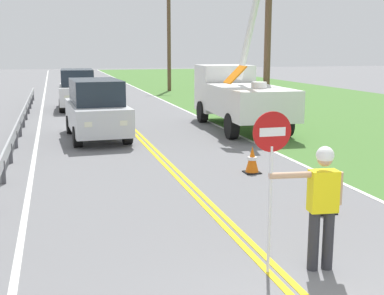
% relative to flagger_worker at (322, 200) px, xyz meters
% --- Properties ---
extents(grass_verge_right, '(16.00, 110.00, 0.01)m').
position_rel_flagger_worker_xyz_m(grass_verge_right, '(10.93, 17.83, -1.04)').
color(grass_verge_right, '#477533').
rests_on(grass_verge_right, ground).
extents(centerline_yellow_left, '(0.11, 110.00, 0.01)m').
position_rel_flagger_worker_xyz_m(centerline_yellow_left, '(-0.76, 17.83, -1.04)').
color(centerline_yellow_left, yellow).
rests_on(centerline_yellow_left, ground).
extents(centerline_yellow_right, '(0.11, 110.00, 0.01)m').
position_rel_flagger_worker_xyz_m(centerline_yellow_right, '(-0.58, 17.83, -1.04)').
color(centerline_yellow_right, yellow).
rests_on(centerline_yellow_right, ground).
extents(edge_line_right, '(0.12, 110.00, 0.01)m').
position_rel_flagger_worker_xyz_m(edge_line_right, '(2.93, 17.83, -1.04)').
color(edge_line_right, silver).
rests_on(edge_line_right, ground).
extents(edge_line_left, '(0.12, 110.00, 0.01)m').
position_rel_flagger_worker_xyz_m(edge_line_left, '(-4.27, 17.83, -1.04)').
color(edge_line_left, silver).
rests_on(edge_line_left, ground).
extents(flagger_worker, '(1.08, 0.28, 1.83)m').
position_rel_flagger_worker_xyz_m(flagger_worker, '(0.00, 0.00, 0.00)').
color(flagger_worker, '#2D2D33').
rests_on(flagger_worker, ground).
extents(stop_sign_paddle, '(0.56, 0.04, 2.33)m').
position_rel_flagger_worker_xyz_m(stop_sign_paddle, '(-0.76, 0.09, 0.66)').
color(stop_sign_paddle, silver).
rests_on(stop_sign_paddle, ground).
extents(utility_bucket_truck, '(2.91, 6.89, 5.97)m').
position_rel_flagger_worker_xyz_m(utility_bucket_truck, '(3.56, 13.11, 0.38)').
color(utility_bucket_truck, white).
rests_on(utility_bucket_truck, ground).
extents(oncoming_suv_nearest, '(2.08, 4.68, 2.10)m').
position_rel_flagger_worker_xyz_m(oncoming_suv_nearest, '(-2.18, 11.97, 0.01)').
color(oncoming_suv_nearest, silver).
rests_on(oncoming_suv_nearest, ground).
extents(oncoming_suv_second, '(2.02, 4.65, 2.10)m').
position_rel_flagger_worker_xyz_m(oncoming_suv_second, '(-2.39, 21.40, 0.01)').
color(oncoming_suv_second, silver).
rests_on(oncoming_suv_second, ground).
extents(utility_pole_near, '(1.80, 0.28, 7.77)m').
position_rel_flagger_worker_xyz_m(utility_pole_near, '(5.19, 14.01, 3.02)').
color(utility_pole_near, brown).
rests_on(utility_pole_near, ground).
extents(utility_pole_mid, '(1.80, 0.28, 7.77)m').
position_rel_flagger_worker_xyz_m(utility_pole_mid, '(4.92, 31.77, 3.02)').
color(utility_pole_mid, brown).
rests_on(utility_pole_mid, ground).
extents(traffic_cone_lead, '(0.40, 0.40, 0.70)m').
position_rel_flagger_worker_xyz_m(traffic_cone_lead, '(1.39, 2.31, -0.71)').
color(traffic_cone_lead, orange).
rests_on(traffic_cone_lead, ground).
extents(traffic_cone_mid, '(0.40, 0.40, 0.70)m').
position_rel_flagger_worker_xyz_m(traffic_cone_mid, '(1.24, 5.71, -0.71)').
color(traffic_cone_mid, orange).
rests_on(traffic_cone_mid, ground).
extents(guardrail_left_shoulder, '(0.10, 32.00, 0.71)m').
position_rel_flagger_worker_xyz_m(guardrail_left_shoulder, '(-4.87, 12.00, -0.53)').
color(guardrail_left_shoulder, '#9EA0A3').
rests_on(guardrail_left_shoulder, ground).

